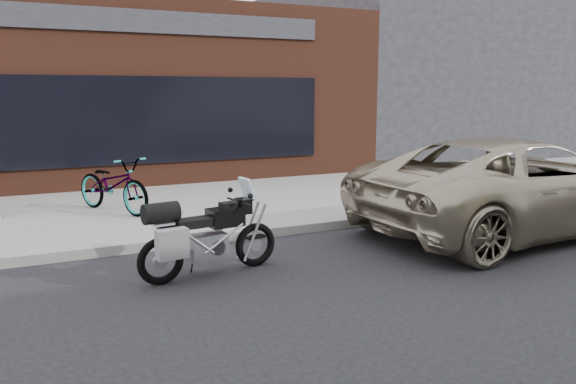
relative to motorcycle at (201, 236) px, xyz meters
name	(u,v)px	position (x,y,z in m)	size (l,w,h in m)	color
ground	(460,323)	(1.97, -2.56, -0.53)	(120.00, 120.00, 0.00)	black
near_sidewalk	(232,200)	(1.97, 4.44, -0.46)	(44.00, 6.00, 0.15)	gray
storefront	(91,95)	(-0.03, 11.42, 1.72)	(14.00, 10.07, 4.50)	#572A1C
neighbour_building	(413,75)	(11.97, 11.44, 2.47)	(10.00, 10.00, 6.00)	#26262B
motorcycle	(201,236)	(0.00, 0.00, 0.00)	(1.95, 0.81, 1.24)	black
minivan	(516,185)	(5.47, 0.04, 0.27)	(2.66, 5.77, 1.60)	tan
bicycle_front	(113,184)	(-0.53, 3.86, 0.13)	(0.68, 1.96, 1.03)	gray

